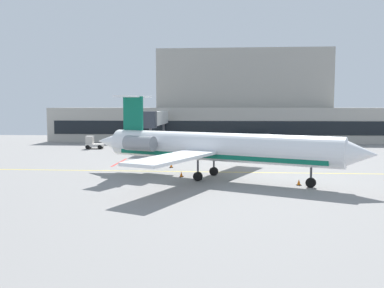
# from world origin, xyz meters

# --- Properties ---
(ground) EXTENTS (120.00, 120.00, 0.11)m
(ground) POSITION_xyz_m (-0.00, 0.00, -0.05)
(ground) COLOR gray
(terminal_building) EXTENTS (77.65, 15.00, 19.52)m
(terminal_building) POSITION_xyz_m (8.05, 48.01, 7.14)
(terminal_building) COLOR #ADA89E
(terminal_building) RESTS_ON ground
(jet_bridge_west) EXTENTS (2.40, 19.06, 6.56)m
(jet_bridge_west) POSITION_xyz_m (-6.94, 29.74, 5.17)
(jet_bridge_west) COLOR silver
(jet_bridge_west) RESTS_ON ground
(regional_jet) EXTENTS (28.67, 23.94, 8.51)m
(regional_jet) POSITION_xyz_m (3.81, -0.99, 3.23)
(regional_jet) COLOR white
(regional_jet) RESTS_ON ground
(baggage_tug) EXTENTS (3.13, 2.33, 2.20)m
(baggage_tug) POSITION_xyz_m (-17.84, 27.62, 0.99)
(baggage_tug) COLOR silver
(baggage_tug) RESTS_ON ground
(pushback_tractor) EXTENTS (2.19, 3.46, 1.98)m
(pushback_tractor) POSITION_xyz_m (17.90, 20.78, 0.91)
(pushback_tractor) COLOR #19389E
(pushback_tractor) RESTS_ON ground
(belt_loader) EXTENTS (4.13, 2.10, 2.03)m
(belt_loader) POSITION_xyz_m (12.82, 22.50, 0.92)
(belt_loader) COLOR silver
(belt_loader) RESTS_ON ground
(fuel_tank) EXTENTS (7.30, 2.03, 2.36)m
(fuel_tank) POSITION_xyz_m (10.47, 33.52, 1.33)
(fuel_tank) COLOR white
(fuel_tank) RESTS_ON ground
(safety_cone_alpha) EXTENTS (0.47, 0.47, 0.55)m
(safety_cone_alpha) POSITION_xyz_m (-1.34, 6.35, 0.25)
(safety_cone_alpha) COLOR orange
(safety_cone_alpha) RESTS_ON ground
(safety_cone_bravo) EXTENTS (0.47, 0.47, 0.55)m
(safety_cone_bravo) POSITION_xyz_m (11.94, -3.84, 0.25)
(safety_cone_bravo) COLOR orange
(safety_cone_bravo) RESTS_ON ground
(safety_cone_charlie) EXTENTS (0.47, 0.47, 0.55)m
(safety_cone_charlie) POSITION_xyz_m (0.55, -0.15, 0.25)
(safety_cone_charlie) COLOR orange
(safety_cone_charlie) RESTS_ON ground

